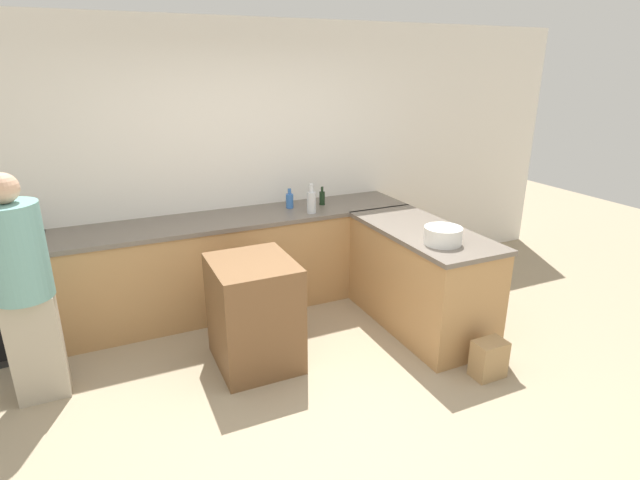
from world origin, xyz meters
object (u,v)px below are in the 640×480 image
at_px(range_oven, 5,299).
at_px(paper_bag, 489,359).
at_px(island_table, 254,313).
at_px(wine_bottle_dark, 322,198).
at_px(water_bottle_blue, 290,200).
at_px(person_by_range, 23,284).
at_px(vinegar_bottle_clear, 311,202).
at_px(mixing_bowl, 443,235).

relative_size(range_oven, paper_bag, 3.13).
bearing_deg(island_table, wine_bottle_dark, 44.52).
distance_m(island_table, paper_bag, 1.85).
distance_m(water_bottle_blue, person_by_range, 2.44).
relative_size(island_table, water_bottle_blue, 4.44).
height_order(island_table, vinegar_bottle_clear, vinegar_bottle_clear).
xyz_separation_m(island_table, person_by_range, (-1.53, 0.22, 0.45)).
height_order(range_oven, water_bottle_blue, water_bottle_blue).
height_order(wine_bottle_dark, vinegar_bottle_clear, vinegar_bottle_clear).
bearing_deg(range_oven, island_table, -30.07).
xyz_separation_m(range_oven, paper_bag, (3.37, -1.99, -0.32)).
relative_size(vinegar_bottle_clear, paper_bag, 0.95).
xyz_separation_m(wine_bottle_dark, person_by_range, (-2.62, -0.85, -0.11)).
bearing_deg(island_table, vinegar_bottle_clear, 44.17).
relative_size(person_by_range, paper_bag, 5.50).
bearing_deg(mixing_bowl, wine_bottle_dark, 104.50).
bearing_deg(vinegar_bottle_clear, island_table, -135.83).
height_order(water_bottle_blue, paper_bag, water_bottle_blue).
xyz_separation_m(mixing_bowl, paper_bag, (0.09, -0.55, -0.85)).
relative_size(mixing_bowl, person_by_range, 0.18).
bearing_deg(vinegar_bottle_clear, wine_bottle_dark, 45.88).
bearing_deg(person_by_range, water_bottle_blue, 21.17).
relative_size(island_table, vinegar_bottle_clear, 3.07).
xyz_separation_m(range_oven, person_by_range, (0.27, -0.83, 0.42)).
bearing_deg(water_bottle_blue, wine_bottle_dark, -4.61).
distance_m(island_table, water_bottle_blue, 1.44).
bearing_deg(paper_bag, range_oven, 149.38).
xyz_separation_m(island_table, mixing_bowl, (1.47, -0.40, 0.56)).
relative_size(range_oven, island_table, 1.08).
distance_m(island_table, vinegar_bottle_clear, 1.36).
xyz_separation_m(vinegar_bottle_clear, person_by_range, (-2.40, -0.63, -0.15)).
height_order(range_oven, person_by_range, person_by_range).
xyz_separation_m(island_table, wine_bottle_dark, (1.09, 1.07, 0.56)).
height_order(water_bottle_blue, person_by_range, person_by_range).
bearing_deg(paper_bag, mixing_bowl, 99.69).
height_order(water_bottle_blue, vinegar_bottle_clear, vinegar_bottle_clear).
xyz_separation_m(range_oven, mixing_bowl, (3.27, -1.44, 0.53)).
distance_m(mixing_bowl, vinegar_bottle_clear, 1.38).
relative_size(island_table, wine_bottle_dark, 4.66).
bearing_deg(wine_bottle_dark, water_bottle_blue, 175.39).
height_order(person_by_range, paper_bag, person_by_range).
relative_size(wine_bottle_dark, person_by_range, 0.11).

